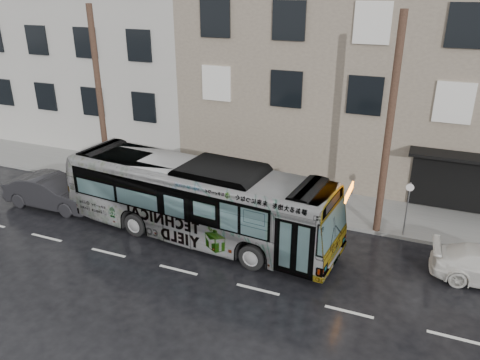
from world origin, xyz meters
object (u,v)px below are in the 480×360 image
object	(u,v)px
dark_sedan	(52,192)
bus	(197,200)
sign_post	(407,209)
utility_pole_front	(389,129)
utility_pole_rear	(100,99)

from	to	relation	value
dark_sedan	bus	bearing A→B (deg)	-90.46
sign_post	dark_sedan	world-z (taller)	sign_post
utility_pole_front	dark_sedan	distance (m)	15.63
bus	sign_post	bearing A→B (deg)	-63.71
dark_sedan	utility_pole_front	bearing A→B (deg)	-79.01
sign_post	utility_pole_rear	bearing A→B (deg)	180.00
utility_pole_front	bus	size ratio (longest dim) A/B	0.74
sign_post	bus	world-z (taller)	bus
utility_pole_rear	dark_sedan	bearing A→B (deg)	-103.51
utility_pole_front	dark_sedan	xyz separation A→B (m)	(-14.78, -3.27, -3.87)
utility_pole_rear	bus	size ratio (longest dim) A/B	0.74
dark_sedan	sign_post	bearing A→B (deg)	-79.85
utility_pole_front	sign_post	distance (m)	3.48
utility_pole_rear	dark_sedan	world-z (taller)	utility_pole_rear
sign_post	dark_sedan	bearing A→B (deg)	-168.38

